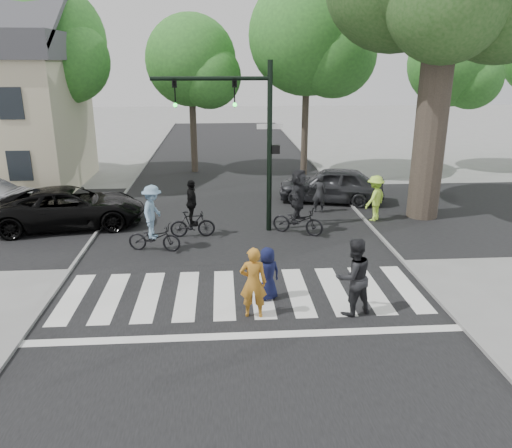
{
  "coord_description": "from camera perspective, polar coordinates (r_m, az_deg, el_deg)",
  "views": [
    {
      "loc": [
        -0.5,
        -11.17,
        5.94
      ],
      "look_at": [
        0.5,
        3.0,
        1.3
      ],
      "focal_mm": 35.0,
      "sensor_mm": 36.0,
      "label": 1
    }
  ],
  "objects": [
    {
      "name": "ground",
      "position": [
        12.66,
        -1.32,
        -9.89
      ],
      "size": [
        120.0,
        120.0,
        0.0
      ],
      "primitive_type": "plane",
      "color": "gray",
      "rests_on": "ground"
    },
    {
      "name": "road_stem",
      "position": [
        17.24,
        -2.13,
        -2.07
      ],
      "size": [
        10.0,
        70.0,
        0.01
      ],
      "primitive_type": "cube",
      "color": "black",
      "rests_on": "ground"
    },
    {
      "name": "road_cross",
      "position": [
        20.08,
        -2.43,
        0.88
      ],
      "size": [
        70.0,
        10.0,
        0.01
      ],
      "primitive_type": "cube",
      "color": "black",
      "rests_on": "ground"
    },
    {
      "name": "curb_left",
      "position": [
        17.8,
        -18.61,
        -2.22
      ],
      "size": [
        0.1,
        70.0,
        0.1
      ],
      "primitive_type": "cube",
      "color": "gray",
      "rests_on": "ground"
    },
    {
      "name": "curb_right",
      "position": [
        18.08,
        14.08,
        -1.49
      ],
      "size": [
        0.1,
        70.0,
        0.1
      ],
      "primitive_type": "cube",
      "color": "gray",
      "rests_on": "ground"
    },
    {
      "name": "crosswalk",
      "position": [
        13.25,
        -1.46,
        -8.52
      ],
      "size": [
        10.0,
        3.85,
        0.01
      ],
      "color": "silver",
      "rests_on": "ground"
    },
    {
      "name": "traffic_signal",
      "position": [
        17.51,
        -1.24,
        11.39
      ],
      "size": [
        4.45,
        0.29,
        6.0
      ],
      "color": "black",
      "rests_on": "ground"
    },
    {
      "name": "bg_tree_1",
      "position": [
        27.9,
        -22.32,
        18.29
      ],
      "size": [
        6.09,
        5.8,
        9.8
      ],
      "color": "brown",
      "rests_on": "ground"
    },
    {
      "name": "bg_tree_2",
      "position": [
        27.82,
        -6.95,
        17.63
      ],
      "size": [
        5.04,
        4.8,
        8.4
      ],
      "color": "brown",
      "rests_on": "ground"
    },
    {
      "name": "bg_tree_3",
      "position": [
        26.9,
        6.67,
        20.11
      ],
      "size": [
        6.3,
        6.0,
        10.2
      ],
      "color": "brown",
      "rests_on": "ground"
    },
    {
      "name": "bg_tree_4",
      "position": [
        30.12,
        21.9,
        16.27
      ],
      "size": [
        4.83,
        4.6,
        8.15
      ],
      "color": "brown",
      "rests_on": "ground"
    },
    {
      "name": "pedestrian_woman",
      "position": [
        12.03,
        -0.32,
        -6.7
      ],
      "size": [
        0.69,
        0.48,
        1.79
      ],
      "primitive_type": "imported",
      "rotation": [
        0.0,
        0.0,
        3.06
      ],
      "color": "#BC7925",
      "rests_on": "ground"
    },
    {
      "name": "pedestrian_child",
      "position": [
        12.96,
        1.32,
        -5.7
      ],
      "size": [
        0.82,
        0.68,
        1.43
      ],
      "primitive_type": "imported",
      "rotation": [
        0.0,
        0.0,
        3.52
      ],
      "color": "#101437",
      "rests_on": "ground"
    },
    {
      "name": "pedestrian_adult",
      "position": [
        12.35,
        11.07,
        -5.95
      ],
      "size": [
        1.15,
        1.02,
        1.96
      ],
      "primitive_type": "imported",
      "rotation": [
        0.0,
        0.0,
        3.49
      ],
      "color": "black",
      "rests_on": "ground"
    },
    {
      "name": "cyclist_left",
      "position": [
        16.48,
        -11.65,
        0.11
      ],
      "size": [
        1.83,
        1.24,
        2.21
      ],
      "color": "black",
      "rests_on": "ground"
    },
    {
      "name": "cyclist_mid",
      "position": [
        17.64,
        -7.31,
        1.15
      ],
      "size": [
        1.59,
        0.97,
        2.06
      ],
      "color": "black",
      "rests_on": "ground"
    },
    {
      "name": "cyclist_right",
      "position": [
        17.79,
        4.86,
        2.13
      ],
      "size": [
        1.98,
        1.82,
        2.4
      ],
      "color": "black",
      "rests_on": "ground"
    },
    {
      "name": "car_suv",
      "position": [
        19.88,
        -20.46,
        1.79
      ],
      "size": [
        5.75,
        3.36,
        1.5
      ],
      "primitive_type": "imported",
      "rotation": [
        0.0,
        0.0,
        1.74
      ],
      "color": "black",
      "rests_on": "ground"
    },
    {
      "name": "car_grey",
      "position": [
        22.25,
        8.56,
        4.47
      ],
      "size": [
        4.88,
        2.93,
        1.56
      ],
      "primitive_type": "imported",
      "rotation": [
        0.0,
        0.0,
        -1.83
      ],
      "color": "#2B2C30",
      "rests_on": "ground"
    },
    {
      "name": "bystander_hivis",
      "position": [
        19.9,
        13.44,
        2.89
      ],
      "size": [
        1.3,
        1.27,
        1.79
      ],
      "primitive_type": "imported",
      "rotation": [
        0.0,
        0.0,
        3.89
      ],
      "color": "#C4FF48",
      "rests_on": "ground"
    },
    {
      "name": "bystander_dark",
      "position": [
        20.59,
        7.23,
        3.5
      ],
      "size": [
        0.67,
        0.53,
        1.61
      ],
      "primitive_type": "imported",
      "rotation": [
        0.0,
        0.0,
        2.87
      ],
      "color": "black",
      "rests_on": "ground"
    }
  ]
}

